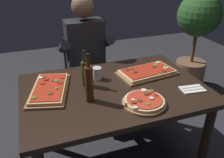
{
  "coord_description": "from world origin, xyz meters",
  "views": [
    {
      "loc": [
        -0.55,
        -1.48,
        1.64
      ],
      "look_at": [
        0.0,
        0.05,
        0.79
      ],
      "focal_mm": 37.69,
      "sensor_mm": 36.0,
      "label": 1
    }
  ],
  "objects_px": {
    "pizza_rectangular_left": "(49,89)",
    "wine_bottle_dark": "(85,73)",
    "pizza_rectangular_front": "(147,72)",
    "potted_plant_corner": "(196,32)",
    "oil_bottle_amber": "(89,83)",
    "dining_table": "(114,98)",
    "tumbler_near_camera": "(97,74)",
    "seated_diner": "(86,55)",
    "pizza_round_far": "(144,102)",
    "diner_chair": "(85,72)"
  },
  "relations": [
    {
      "from": "pizza_rectangular_left",
      "to": "wine_bottle_dark",
      "type": "bearing_deg",
      "value": -0.17
    },
    {
      "from": "pizza_rectangular_front",
      "to": "potted_plant_corner",
      "type": "xyz_separation_m",
      "value": [
        1.13,
        0.82,
        0.02
      ]
    },
    {
      "from": "oil_bottle_amber",
      "to": "dining_table",
      "type": "bearing_deg",
      "value": 26.88
    },
    {
      "from": "oil_bottle_amber",
      "to": "pizza_rectangular_front",
      "type": "bearing_deg",
      "value": 22.52
    },
    {
      "from": "wine_bottle_dark",
      "to": "potted_plant_corner",
      "type": "distance_m",
      "value": 1.87
    },
    {
      "from": "dining_table",
      "to": "tumbler_near_camera",
      "type": "height_order",
      "value": "tumbler_near_camera"
    },
    {
      "from": "seated_diner",
      "to": "potted_plant_corner",
      "type": "xyz_separation_m",
      "value": [
        1.51,
        0.2,
        0.04
      ]
    },
    {
      "from": "pizza_round_far",
      "to": "oil_bottle_amber",
      "type": "height_order",
      "value": "oil_bottle_amber"
    },
    {
      "from": "pizza_round_far",
      "to": "pizza_rectangular_left",
      "type": "bearing_deg",
      "value": 145.94
    },
    {
      "from": "oil_bottle_amber",
      "to": "seated_diner",
      "type": "xyz_separation_m",
      "value": [
        0.19,
        0.85,
        -0.14
      ]
    },
    {
      "from": "pizza_round_far",
      "to": "oil_bottle_amber",
      "type": "xyz_separation_m",
      "value": [
        -0.34,
        0.17,
        0.12
      ]
    },
    {
      "from": "pizza_rectangular_left",
      "to": "tumbler_near_camera",
      "type": "height_order",
      "value": "tumbler_near_camera"
    },
    {
      "from": "pizza_rectangular_front",
      "to": "tumbler_near_camera",
      "type": "relative_size",
      "value": 5.21
    },
    {
      "from": "pizza_rectangular_left",
      "to": "potted_plant_corner",
      "type": "bearing_deg",
      "value": 22.93
    },
    {
      "from": "oil_bottle_amber",
      "to": "diner_chair",
      "type": "height_order",
      "value": "oil_bottle_amber"
    },
    {
      "from": "tumbler_near_camera",
      "to": "seated_diner",
      "type": "bearing_deg",
      "value": 85.12
    },
    {
      "from": "pizza_rectangular_front",
      "to": "wine_bottle_dark",
      "type": "height_order",
      "value": "wine_bottle_dark"
    },
    {
      "from": "seated_diner",
      "to": "oil_bottle_amber",
      "type": "bearing_deg",
      "value": -102.59
    },
    {
      "from": "oil_bottle_amber",
      "to": "diner_chair",
      "type": "xyz_separation_m",
      "value": [
        0.19,
        0.97,
        -0.39
      ]
    },
    {
      "from": "pizza_rectangular_left",
      "to": "tumbler_near_camera",
      "type": "bearing_deg",
      "value": 10.72
    },
    {
      "from": "wine_bottle_dark",
      "to": "oil_bottle_amber",
      "type": "distance_m",
      "value": 0.23
    },
    {
      "from": "potted_plant_corner",
      "to": "seated_diner",
      "type": "bearing_deg",
      "value": -172.29
    },
    {
      "from": "oil_bottle_amber",
      "to": "potted_plant_corner",
      "type": "height_order",
      "value": "potted_plant_corner"
    },
    {
      "from": "potted_plant_corner",
      "to": "oil_bottle_amber",
      "type": "bearing_deg",
      "value": -148.24
    },
    {
      "from": "diner_chair",
      "to": "seated_diner",
      "type": "relative_size",
      "value": 0.65
    },
    {
      "from": "diner_chair",
      "to": "seated_diner",
      "type": "distance_m",
      "value": 0.28
    },
    {
      "from": "dining_table",
      "to": "tumbler_near_camera",
      "type": "relative_size",
      "value": 13.97
    },
    {
      "from": "pizza_round_far",
      "to": "wine_bottle_dark",
      "type": "xyz_separation_m",
      "value": [
        -0.31,
        0.4,
        0.09
      ]
    },
    {
      "from": "dining_table",
      "to": "oil_bottle_amber",
      "type": "distance_m",
      "value": 0.34
    },
    {
      "from": "tumbler_near_camera",
      "to": "pizza_rectangular_left",
      "type": "bearing_deg",
      "value": -169.28
    },
    {
      "from": "pizza_rectangular_left",
      "to": "wine_bottle_dark",
      "type": "distance_m",
      "value": 0.29
    },
    {
      "from": "oil_bottle_amber",
      "to": "potted_plant_corner",
      "type": "bearing_deg",
      "value": 31.76
    },
    {
      "from": "dining_table",
      "to": "pizza_round_far",
      "type": "height_order",
      "value": "pizza_round_far"
    },
    {
      "from": "pizza_round_far",
      "to": "seated_diner",
      "type": "xyz_separation_m",
      "value": [
        -0.15,
        1.02,
        -0.02
      ]
    },
    {
      "from": "pizza_rectangular_front",
      "to": "pizza_round_far",
      "type": "xyz_separation_m",
      "value": [
        -0.23,
        -0.41,
        -0.0
      ]
    },
    {
      "from": "wine_bottle_dark",
      "to": "potted_plant_corner",
      "type": "xyz_separation_m",
      "value": [
        1.68,
        0.83,
        -0.07
      ]
    },
    {
      "from": "wine_bottle_dark",
      "to": "pizza_rectangular_left",
      "type": "bearing_deg",
      "value": 179.83
    },
    {
      "from": "seated_diner",
      "to": "potted_plant_corner",
      "type": "distance_m",
      "value": 1.53
    },
    {
      "from": "pizza_rectangular_left",
      "to": "potted_plant_corner",
      "type": "xyz_separation_m",
      "value": [
        1.95,
        0.83,
        0.02
      ]
    },
    {
      "from": "pizza_round_far",
      "to": "pizza_rectangular_front",
      "type": "bearing_deg",
      "value": 60.15
    },
    {
      "from": "oil_bottle_amber",
      "to": "seated_diner",
      "type": "distance_m",
      "value": 0.88
    },
    {
      "from": "oil_bottle_amber",
      "to": "diner_chair",
      "type": "bearing_deg",
      "value": 78.93
    },
    {
      "from": "pizza_rectangular_front",
      "to": "pizza_rectangular_left",
      "type": "height_order",
      "value": "same"
    },
    {
      "from": "pizza_rectangular_left",
      "to": "seated_diner",
      "type": "bearing_deg",
      "value": 54.64
    },
    {
      "from": "pizza_rectangular_left",
      "to": "tumbler_near_camera",
      "type": "distance_m",
      "value": 0.4
    },
    {
      "from": "pizza_rectangular_left",
      "to": "diner_chair",
      "type": "bearing_deg",
      "value": 59.25
    },
    {
      "from": "pizza_round_far",
      "to": "dining_table",
      "type": "bearing_deg",
      "value": 111.7
    },
    {
      "from": "wine_bottle_dark",
      "to": "potted_plant_corner",
      "type": "bearing_deg",
      "value": 26.29
    },
    {
      "from": "pizza_rectangular_front",
      "to": "potted_plant_corner",
      "type": "bearing_deg",
      "value": 35.86
    },
    {
      "from": "pizza_rectangular_left",
      "to": "pizza_round_far",
      "type": "bearing_deg",
      "value": -34.06
    }
  ]
}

